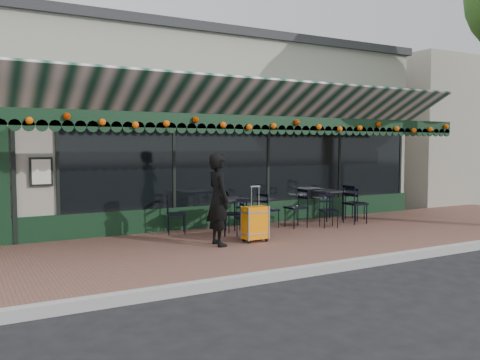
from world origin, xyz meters
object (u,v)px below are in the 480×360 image
woman (218,199)px  chair_b_left (234,214)px  cafe_table_a (328,193)px  chair_a_right (355,203)px  suitcase (255,223)px  chair_solo (176,214)px  chair_a_front (329,211)px  cafe_table_b (230,202)px  chair_b_right (268,210)px  chair_b_front (247,218)px  chair_a_extra (355,204)px  chair_a_left (296,208)px

woman → chair_b_left: size_ratio=2.24×
woman → cafe_table_a: woman is taller
chair_a_right → chair_b_left: chair_a_right is taller
chair_a_right → suitcase: bearing=90.9°
chair_solo → suitcase: bearing=-130.1°
suitcase → chair_a_front: bearing=12.8°
cafe_table_a → chair_solo: chair_solo is taller
cafe_table_b → chair_b_right: 1.17m
cafe_table_b → chair_solo: chair_solo is taller
chair_a_front → chair_b_front: chair_b_front is taller
cafe_table_a → cafe_table_b: cafe_table_b is taller
chair_a_extra → chair_b_left: 3.09m
suitcase → chair_a_right: bearing=16.0°
suitcase → chair_b_front: 0.42m
chair_a_front → chair_b_left: bearing=-175.1°
chair_a_front → chair_a_extra: 0.93m
chair_b_left → chair_a_extra: bearing=99.1°
woman → chair_b_right: woman is taller
chair_solo → chair_a_left: bearing=-83.1°
woman → chair_b_front: size_ratio=2.17×
suitcase → cafe_table_b: size_ratio=1.42×
woman → cafe_table_a: 4.14m
cafe_table_a → chair_b_right: chair_b_right is taller
cafe_table_b → chair_b_front: size_ratio=0.95×
chair_a_right → chair_solo: 4.66m
chair_a_left → woman: bearing=-67.4°
suitcase → chair_a_left: (1.71, 1.04, 0.08)m
chair_b_left → chair_b_right: 0.92m
chair_a_left → chair_b_front: 1.76m
suitcase → chair_b_right: size_ratio=1.34×
chair_a_left → chair_b_right: 0.64m
suitcase → cafe_table_a: (3.07, 1.58, 0.30)m
cafe_table_a → chair_b_front: (-3.01, -1.17, -0.27)m
woman → chair_a_left: 2.70m
chair_a_left → chair_a_right: bearing=97.5°
chair_b_front → chair_a_front: bearing=21.2°
woman → cafe_table_b: 1.26m
chair_a_right → chair_b_right: (-2.57, -0.02, -0.01)m
suitcase → chair_b_left: suitcase is taller
chair_a_right → chair_a_extra: size_ratio=0.88×
cafe_table_b → chair_a_left: bearing=0.6°
woman → chair_a_extra: bearing=-74.6°
chair_b_left → cafe_table_a: bearing=113.7°
cafe_table_b → chair_b_left: 0.39m
chair_a_left → chair_solo: (-2.68, 0.55, -0.03)m
woman → chair_a_left: bearing=-63.5°
chair_a_right → chair_b_right: bearing=72.0°
chair_b_right → chair_b_front: bearing=119.0°
chair_a_front → chair_a_right: bearing=42.8°
chair_a_front → chair_b_front: size_ratio=0.95×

